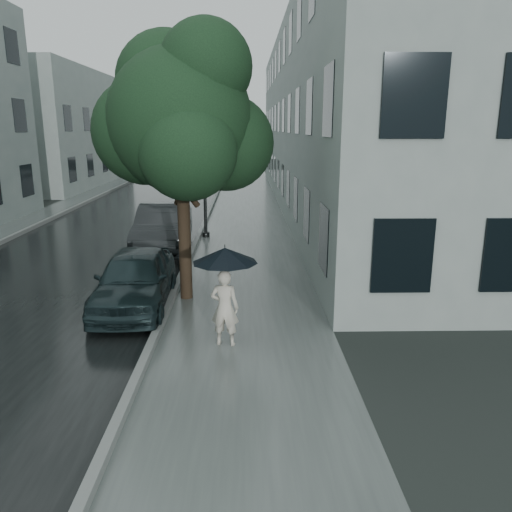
{
  "coord_description": "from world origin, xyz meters",
  "views": [
    {
      "loc": [
        0.23,
        -7.96,
        4.04
      ],
      "look_at": [
        0.44,
        2.7,
        1.3
      ],
      "focal_mm": 35.0,
      "sensor_mm": 36.0,
      "label": 1
    }
  ],
  "objects_px": {
    "pedestrian": "(225,308)",
    "car_far": "(163,228)",
    "street_tree": "(181,118)",
    "lamp_post": "(200,156)",
    "car_near": "(135,279)"
  },
  "relations": [
    {
      "from": "street_tree",
      "to": "car_far",
      "type": "height_order",
      "value": "street_tree"
    },
    {
      "from": "street_tree",
      "to": "lamp_post",
      "type": "height_order",
      "value": "street_tree"
    },
    {
      "from": "car_near",
      "to": "pedestrian",
      "type": "bearing_deg",
      "value": -46.62
    },
    {
      "from": "lamp_post",
      "to": "car_far",
      "type": "relative_size",
      "value": 1.15
    },
    {
      "from": "pedestrian",
      "to": "street_tree",
      "type": "distance_m",
      "value": 4.66
    },
    {
      "from": "pedestrian",
      "to": "car_far",
      "type": "height_order",
      "value": "car_far"
    },
    {
      "from": "lamp_post",
      "to": "car_far",
      "type": "height_order",
      "value": "lamp_post"
    },
    {
      "from": "lamp_post",
      "to": "car_far",
      "type": "bearing_deg",
      "value": -138.25
    },
    {
      "from": "lamp_post",
      "to": "car_near",
      "type": "xyz_separation_m",
      "value": [
        -0.88,
        -7.58,
        -2.37
      ]
    },
    {
      "from": "pedestrian",
      "to": "street_tree",
      "type": "xyz_separation_m",
      "value": [
        -1.06,
        2.88,
        3.5
      ]
    },
    {
      "from": "pedestrian",
      "to": "car_far",
      "type": "distance_m",
      "value": 8.11
    },
    {
      "from": "street_tree",
      "to": "car_near",
      "type": "distance_m",
      "value": 3.81
    },
    {
      "from": "street_tree",
      "to": "car_far",
      "type": "bearing_deg",
      "value": 105.34
    },
    {
      "from": "pedestrian",
      "to": "car_far",
      "type": "relative_size",
      "value": 0.32
    },
    {
      "from": "street_tree",
      "to": "lamp_post",
      "type": "bearing_deg",
      "value": 91.77
    }
  ]
}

